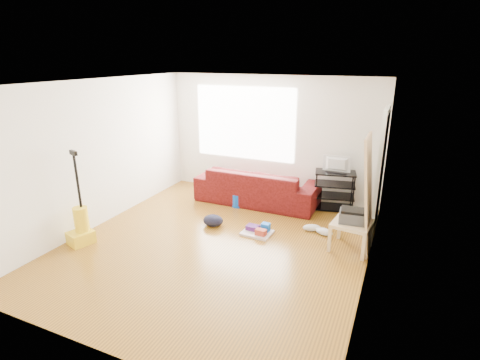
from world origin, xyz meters
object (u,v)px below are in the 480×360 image
at_px(sofa, 257,202).
at_px(side_table, 352,226).
at_px(tv_stand, 334,190).
at_px(cleaning_tray, 258,231).
at_px(backpack, 213,226).
at_px(vacuum, 81,227).
at_px(bucket, 238,206).

height_order(sofa, side_table, side_table).
bearing_deg(tv_stand, cleaning_tray, -131.83).
bearing_deg(tv_stand, side_table, -81.67).
bearing_deg(backpack, tv_stand, 37.57).
distance_m(tv_stand, side_table, 1.61).
xyz_separation_m(side_table, vacuum, (-3.95, -1.53, -0.10)).
bearing_deg(bucket, sofa, 53.14).
bearing_deg(backpack, side_table, -1.85).
bearing_deg(vacuum, side_table, 39.18).
bearing_deg(cleaning_tray, vacuum, -149.89).
xyz_separation_m(cleaning_tray, vacuum, (-2.46, -1.43, 0.23)).
distance_m(side_table, backpack, 2.36).
bearing_deg(cleaning_tray, sofa, 112.10).
bearing_deg(backpack, bucket, 83.55).
relative_size(sofa, tv_stand, 2.97).
height_order(side_table, cleaning_tray, side_table).
xyz_separation_m(tv_stand, backpack, (-1.78, -1.64, -0.39)).
relative_size(tv_stand, cleaning_tray, 1.63).
xyz_separation_m(bucket, backpack, (-0.03, -1.01, 0.00)).
bearing_deg(side_table, bucket, 159.09).
bearing_deg(cleaning_tray, bucket, 129.72).
bearing_deg(sofa, side_table, 148.60).
height_order(sofa, cleaning_tray, sofa).
bearing_deg(bucket, backpack, -91.49).
height_order(side_table, bucket, side_table).
relative_size(tv_stand, backpack, 2.28).
bearing_deg(bucket, vacuum, -124.37).
distance_m(sofa, cleaning_tray, 1.45).
xyz_separation_m(tv_stand, bucket, (-1.76, -0.63, -0.39)).
distance_m(tv_stand, backpack, 2.45).
xyz_separation_m(bucket, cleaning_tray, (0.81, -0.98, 0.05)).
bearing_deg(tv_stand, backpack, -148.97).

